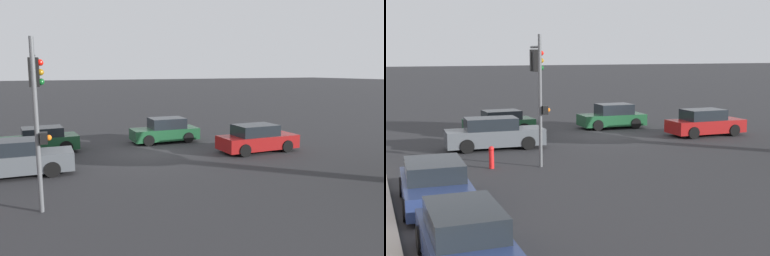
# 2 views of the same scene
# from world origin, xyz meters

# --- Properties ---
(ground_plane) EXTENTS (300.00, 300.00, 0.00)m
(ground_plane) POSITION_xyz_m (0.00, 0.00, 0.00)
(ground_plane) COLOR #28282B
(traffic_signal) EXTENTS (0.53, 1.74, 5.37)m
(traffic_signal) POSITION_xyz_m (5.84, 6.26, 3.69)
(traffic_signal) COLOR #515456
(traffic_signal) RESTS_ON ground_plane
(crossing_car_0) EXTENTS (4.78, 2.00, 1.53)m
(crossing_car_0) POSITION_xyz_m (6.73, 1.93, 0.72)
(crossing_car_0) COLOR #4C5156
(crossing_car_0) RESTS_ON ground_plane
(crossing_car_1) EXTENTS (4.32, 1.92, 1.48)m
(crossing_car_1) POSITION_xyz_m (-5.25, 2.26, 0.70)
(crossing_car_1) COLOR maroon
(crossing_car_1) RESTS_ON ground_plane
(crossing_car_2) EXTENTS (3.93, 1.96, 1.39)m
(crossing_car_2) POSITION_xyz_m (5.43, -2.25, 0.67)
(crossing_car_2) COLOR #194728
(crossing_car_2) RESTS_ON ground_plane
(crossing_car_3) EXTENTS (4.08, 2.00, 1.48)m
(crossing_car_3) POSITION_xyz_m (-1.71, -2.40, 0.69)
(crossing_car_3) COLOR #194728
(crossing_car_3) RESTS_ON ground_plane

